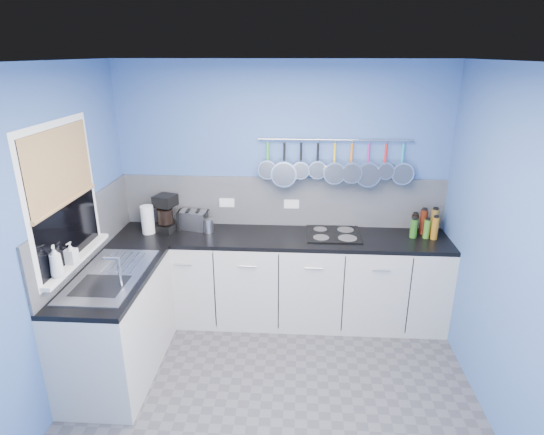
# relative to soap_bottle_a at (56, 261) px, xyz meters

# --- Properties ---
(floor) EXTENTS (3.20, 3.00, 0.02)m
(floor) POSITION_rel_soap_bottle_a_xyz_m (1.53, 0.02, -1.18)
(floor) COLOR #47474C
(floor) RESTS_ON ground
(ceiling) EXTENTS (3.20, 3.00, 0.02)m
(ceiling) POSITION_rel_soap_bottle_a_xyz_m (1.53, 0.02, 1.34)
(ceiling) COLOR white
(ceiling) RESTS_ON ground
(wall_back) EXTENTS (3.20, 0.02, 2.50)m
(wall_back) POSITION_rel_soap_bottle_a_xyz_m (1.53, 1.53, 0.08)
(wall_back) COLOR #3D5FA0
(wall_back) RESTS_ON ground
(wall_front) EXTENTS (3.20, 0.02, 2.50)m
(wall_front) POSITION_rel_soap_bottle_a_xyz_m (1.53, -1.49, 0.08)
(wall_front) COLOR #3D5FA0
(wall_front) RESTS_ON ground
(wall_left) EXTENTS (0.02, 3.00, 2.50)m
(wall_left) POSITION_rel_soap_bottle_a_xyz_m (-0.08, 0.02, 0.08)
(wall_left) COLOR #3D5FA0
(wall_left) RESTS_ON ground
(wall_right) EXTENTS (0.02, 3.00, 2.50)m
(wall_right) POSITION_rel_soap_bottle_a_xyz_m (3.14, 0.02, 0.08)
(wall_right) COLOR #3D5FA0
(wall_right) RESTS_ON ground
(backsplash_back) EXTENTS (3.20, 0.02, 0.50)m
(backsplash_back) POSITION_rel_soap_bottle_a_xyz_m (1.53, 1.51, -0.02)
(backsplash_back) COLOR gray
(backsplash_back) RESTS_ON wall_back
(backsplash_left) EXTENTS (0.02, 1.80, 0.50)m
(backsplash_left) POSITION_rel_soap_bottle_a_xyz_m (-0.06, 0.62, -0.02)
(backsplash_left) COLOR gray
(backsplash_left) RESTS_ON wall_left
(cabinet_run_back) EXTENTS (3.20, 0.60, 0.86)m
(cabinet_run_back) POSITION_rel_soap_bottle_a_xyz_m (1.53, 1.22, -0.74)
(cabinet_run_back) COLOR #B8B5AE
(cabinet_run_back) RESTS_ON ground
(worktop_back) EXTENTS (3.20, 0.60, 0.04)m
(worktop_back) POSITION_rel_soap_bottle_a_xyz_m (1.53, 1.22, -0.29)
(worktop_back) COLOR black
(worktop_back) RESTS_ON cabinet_run_back
(cabinet_run_left) EXTENTS (0.60, 1.20, 0.86)m
(cabinet_run_left) POSITION_rel_soap_bottle_a_xyz_m (0.23, 0.32, -0.74)
(cabinet_run_left) COLOR #B8B5AE
(cabinet_run_left) RESTS_ON ground
(worktop_left) EXTENTS (0.60, 1.20, 0.04)m
(worktop_left) POSITION_rel_soap_bottle_a_xyz_m (0.23, 0.32, -0.29)
(worktop_left) COLOR black
(worktop_left) RESTS_ON cabinet_run_left
(window_frame) EXTENTS (0.01, 1.00, 1.10)m
(window_frame) POSITION_rel_soap_bottle_a_xyz_m (-0.05, 0.32, 0.38)
(window_frame) COLOR white
(window_frame) RESTS_ON wall_left
(window_glass) EXTENTS (0.01, 0.90, 1.00)m
(window_glass) POSITION_rel_soap_bottle_a_xyz_m (-0.04, 0.32, 0.38)
(window_glass) COLOR black
(window_glass) RESTS_ON wall_left
(bamboo_blind) EXTENTS (0.01, 0.90, 0.55)m
(bamboo_blind) POSITION_rel_soap_bottle_a_xyz_m (-0.03, 0.32, 0.61)
(bamboo_blind) COLOR tan
(bamboo_blind) RESTS_ON wall_left
(window_sill) EXTENTS (0.10, 0.98, 0.03)m
(window_sill) POSITION_rel_soap_bottle_a_xyz_m (-0.02, 0.32, -0.13)
(window_sill) COLOR white
(window_sill) RESTS_ON wall_left
(sink_unit) EXTENTS (0.50, 0.95, 0.01)m
(sink_unit) POSITION_rel_soap_bottle_a_xyz_m (0.23, 0.32, -0.27)
(sink_unit) COLOR silver
(sink_unit) RESTS_ON worktop_left
(mixer_tap) EXTENTS (0.12, 0.08, 0.26)m
(mixer_tap) POSITION_rel_soap_bottle_a_xyz_m (0.39, 0.14, -0.14)
(mixer_tap) COLOR silver
(mixer_tap) RESTS_ON worktop_left
(socket_left) EXTENTS (0.15, 0.01, 0.09)m
(socket_left) POSITION_rel_soap_bottle_a_xyz_m (0.98, 1.49, -0.04)
(socket_left) COLOR white
(socket_left) RESTS_ON backsplash_back
(socket_right) EXTENTS (0.15, 0.01, 0.09)m
(socket_right) POSITION_rel_soap_bottle_a_xyz_m (1.63, 1.49, -0.04)
(socket_right) COLOR white
(socket_right) RESTS_ON backsplash_back
(pot_rail) EXTENTS (1.45, 0.02, 0.02)m
(pot_rail) POSITION_rel_soap_bottle_a_xyz_m (2.03, 1.47, 0.61)
(pot_rail) COLOR silver
(pot_rail) RESTS_ON wall_back
(soap_bottle_a) EXTENTS (0.12, 0.12, 0.24)m
(soap_bottle_a) POSITION_rel_soap_bottle_a_xyz_m (0.00, 0.00, 0.00)
(soap_bottle_a) COLOR white
(soap_bottle_a) RESTS_ON window_sill
(soap_bottle_b) EXTENTS (0.09, 0.09, 0.17)m
(soap_bottle_b) POSITION_rel_soap_bottle_a_xyz_m (0.00, 0.21, -0.03)
(soap_bottle_b) COLOR white
(soap_bottle_b) RESTS_ON window_sill
(paper_towel) EXTENTS (0.13, 0.13, 0.27)m
(paper_towel) POSITION_rel_soap_bottle_a_xyz_m (0.25, 1.21, -0.13)
(paper_towel) COLOR white
(paper_towel) RESTS_ON worktop_back
(coffee_maker) EXTENTS (0.26, 0.27, 0.35)m
(coffee_maker) POSITION_rel_soap_bottle_a_xyz_m (0.40, 1.30, -0.09)
(coffee_maker) COLOR black
(coffee_maker) RESTS_ON worktop_back
(toaster) EXTENTS (0.31, 0.23, 0.18)m
(toaster) POSITION_rel_soap_bottle_a_xyz_m (0.66, 1.36, -0.18)
(toaster) COLOR silver
(toaster) RESTS_ON worktop_back
(canister) EXTENTS (0.10, 0.10, 0.13)m
(canister) POSITION_rel_soap_bottle_a_xyz_m (0.83, 1.26, -0.20)
(canister) COLOR silver
(canister) RESTS_ON worktop_back
(hob) EXTENTS (0.51, 0.45, 0.01)m
(hob) POSITION_rel_soap_bottle_a_xyz_m (2.04, 1.27, -0.26)
(hob) COLOR black
(hob) RESTS_ON worktop_back
(pan_0) EXTENTS (0.19, 0.08, 0.38)m
(pan_0) POSITION_rel_soap_bottle_a_xyz_m (1.40, 1.46, 0.42)
(pan_0) COLOR silver
(pan_0) RESTS_ON pot_rail
(pan_1) EXTENTS (0.25, 0.13, 0.44)m
(pan_1) POSITION_rel_soap_bottle_a_xyz_m (1.55, 1.46, 0.39)
(pan_1) COLOR silver
(pan_1) RESTS_ON pot_rail
(pan_2) EXTENTS (0.17, 0.12, 0.36)m
(pan_2) POSITION_rel_soap_bottle_a_xyz_m (1.71, 1.46, 0.43)
(pan_2) COLOR silver
(pan_2) RESTS_ON pot_rail
(pan_3) EXTENTS (0.18, 0.08, 0.37)m
(pan_3) POSITION_rel_soap_bottle_a_xyz_m (1.87, 1.46, 0.43)
(pan_3) COLOR silver
(pan_3) RESTS_ON pot_rail
(pan_4) EXTENTS (0.21, 0.13, 0.40)m
(pan_4) POSITION_rel_soap_bottle_a_xyz_m (2.03, 1.46, 0.41)
(pan_4) COLOR silver
(pan_4) RESTS_ON pot_rail
(pan_5) EXTENTS (0.20, 0.13, 0.39)m
(pan_5) POSITION_rel_soap_bottle_a_xyz_m (2.19, 1.46, 0.41)
(pan_5) COLOR silver
(pan_5) RESTS_ON pot_rail
(pan_6) EXTENTS (0.24, 0.11, 0.43)m
(pan_6) POSITION_rel_soap_bottle_a_xyz_m (2.35, 1.46, 0.39)
(pan_6) COLOR silver
(pan_6) RESTS_ON pot_rail
(pan_7) EXTENTS (0.16, 0.11, 0.35)m
(pan_7) POSITION_rel_soap_bottle_a_xyz_m (2.51, 1.46, 0.43)
(pan_7) COLOR silver
(pan_7) RESTS_ON pot_rail
(pan_8) EXTENTS (0.21, 0.11, 0.40)m
(pan_8) POSITION_rel_soap_bottle_a_xyz_m (2.67, 1.46, 0.41)
(pan_8) COLOR silver
(pan_8) RESTS_ON pot_rail
(condiment_0) EXTENTS (0.07, 0.07, 0.25)m
(condiment_0) POSITION_rel_soap_bottle_a_xyz_m (3.00, 1.35, -0.14)
(condiment_0) COLOR brown
(condiment_0) RESTS_ON worktop_back
(condiment_1) EXTENTS (0.07, 0.07, 0.24)m
(condiment_1) POSITION_rel_soap_bottle_a_xyz_m (2.90, 1.35, -0.15)
(condiment_1) COLOR #4C190C
(condiment_1) RESTS_ON worktop_back
(condiment_2) EXTENTS (0.07, 0.07, 0.20)m
(condiment_2) POSITION_rel_soap_bottle_a_xyz_m (2.82, 1.35, -0.17)
(condiment_2) COLOR black
(condiment_2) RESTS_ON worktop_back
(condiment_3) EXTENTS (0.06, 0.06, 0.21)m
(condiment_3) POSITION_rel_soap_bottle_a_xyz_m (2.98, 1.23, -0.16)
(condiment_3) COLOR #8C5914
(condiment_3) RESTS_ON worktop_back
(condiment_4) EXTENTS (0.06, 0.06, 0.18)m
(condiment_4) POSITION_rel_soap_bottle_a_xyz_m (2.91, 1.25, -0.18)
(condiment_4) COLOR #3F721E
(condiment_4) RESTS_ON worktop_back
(condiment_5) EXTENTS (0.07, 0.07, 0.18)m
(condiment_5) POSITION_rel_soap_bottle_a_xyz_m (2.79, 1.26, -0.18)
(condiment_5) COLOR #265919
(condiment_5) RESTS_ON worktop_back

